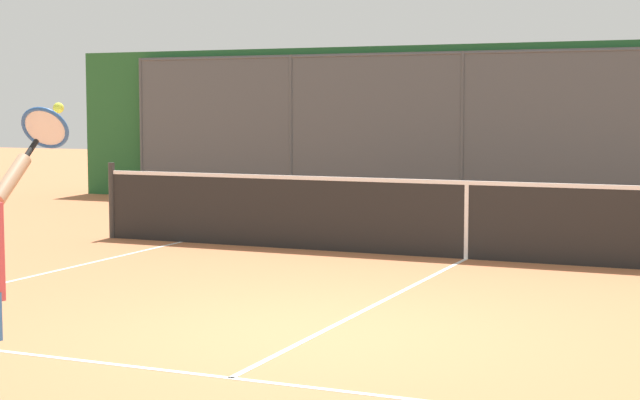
{
  "coord_description": "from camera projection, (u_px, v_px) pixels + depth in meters",
  "views": [
    {
      "loc": [
        -3.3,
        7.59,
        1.85
      ],
      "look_at": [
        0.21,
        -0.53,
        1.05
      ],
      "focal_mm": 57.85,
      "sensor_mm": 36.0,
      "label": 1
    }
  ],
  "objects": [
    {
      "name": "fence_backdrop",
      "position": [
        564.0,
        128.0,
        18.38
      ],
      "size": [
        19.96,
        1.37,
        2.99
      ],
      "color": "#474C51",
      "rests_on": "ground"
    },
    {
      "name": "ground_plane",
      "position": [
        318.0,
        334.0,
        8.41
      ],
      "size": [
        60.0,
        60.0,
        0.0
      ],
      "primitive_type": "plane",
      "color": "#B76B42"
    },
    {
      "name": "court_line_markings",
      "position": [
        215.0,
        386.0,
        6.84
      ],
      "size": [
        8.09,
        11.03,
        0.01
      ],
      "color": "white",
      "rests_on": "ground"
    },
    {
      "name": "tennis_net",
      "position": [
        467.0,
        219.0,
        12.53
      ],
      "size": [
        10.4,
        0.09,
        1.07
      ],
      "color": "#2D2D2D",
      "rests_on": "ground"
    }
  ]
}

